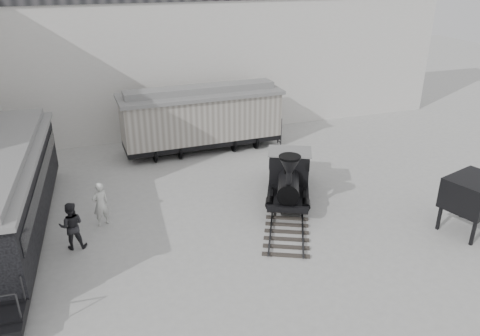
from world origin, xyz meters
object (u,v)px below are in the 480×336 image
object	(u,v)px
boxcar	(201,117)
visitor_a	(101,204)
locomotive	(289,179)
visitor_b	(72,226)
passenger_coach	(8,194)
coal_hopper	(473,197)

from	to	relation	value
boxcar	visitor_a	bearing A→B (deg)	-132.72
locomotive	boxcar	bearing A→B (deg)	130.72
locomotive	boxcar	size ratio (longest dim) A/B	0.89
locomotive	visitor_b	world-z (taller)	locomotive
passenger_coach	locomotive	bearing A→B (deg)	-0.29
visitor_b	coal_hopper	distance (m)	15.67
locomotive	passenger_coach	xyz separation A→B (m)	(-11.58, 0.77, 0.77)
boxcar	visitor_a	size ratio (longest dim) A/B	4.82
visitor_a	coal_hopper	xyz separation A→B (m)	(14.04, -5.26, 0.55)
visitor_a	visitor_b	xyz separation A→B (m)	(-1.15, -1.42, -0.01)
boxcar	passenger_coach	bearing A→B (deg)	-146.28
visitor_b	coal_hopper	world-z (taller)	coal_hopper
boxcar	coal_hopper	size ratio (longest dim) A/B	3.65
boxcar	locomotive	bearing A→B (deg)	-75.90
locomotive	visitor_a	distance (m)	8.24
locomotive	passenger_coach	distance (m)	11.63
locomotive	passenger_coach	world-z (taller)	passenger_coach
locomotive	boxcar	distance (m)	7.83
visitor_b	locomotive	bearing A→B (deg)	-167.78
passenger_coach	visitor_b	bearing A→B (deg)	-34.19
locomotive	passenger_coach	size ratio (longest dim) A/B	0.65
boxcar	visitor_a	xyz separation A→B (m)	(-6.11, -7.01, -1.01)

